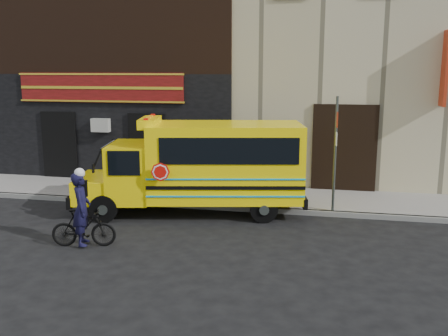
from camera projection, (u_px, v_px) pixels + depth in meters
name	position (u px, v px, depth m)	size (l,w,h in m)	color
ground	(192.00, 236.00, 13.20)	(120.00, 120.00, 0.00)	black
curb	(214.00, 207.00, 15.68)	(40.00, 0.20, 0.15)	gray
sidewalk	(224.00, 195.00, 17.12)	(40.00, 3.00, 0.15)	gray
building	(252.00, 28.00, 22.05)	(20.00, 10.70, 12.00)	#BBB18C
school_bus	(203.00, 165.00, 15.02)	(7.19, 3.47, 2.92)	black
sign_pole	(335.00, 152.00, 14.63)	(0.08, 0.31, 3.57)	#464E4A
bicycle	(84.00, 228.00, 12.32)	(0.45, 1.59, 0.95)	black
cyclist	(82.00, 211.00, 12.26)	(0.67, 0.44, 1.83)	black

